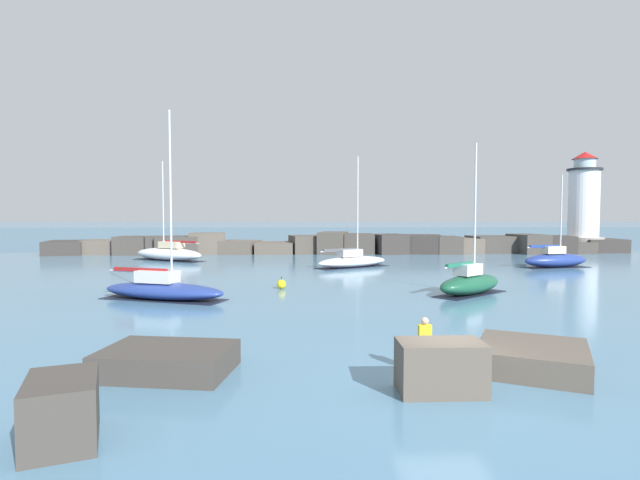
% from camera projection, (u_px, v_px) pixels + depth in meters
% --- Properties ---
extents(ground_plane, '(600.00, 600.00, 0.00)m').
position_uv_depth(ground_plane, '(447.00, 387.00, 13.34)').
color(ground_plane, teal).
extents(open_sea_beyond, '(400.00, 116.00, 0.01)m').
position_uv_depth(open_sea_beyond, '(317.00, 234.00, 118.96)').
color(open_sea_beyond, teal).
rests_on(open_sea_beyond, ground).
extents(breakwater_jetty, '(68.94, 6.50, 2.51)m').
position_uv_depth(breakwater_jetty, '(350.00, 245.00, 59.13)').
color(breakwater_jetty, '#383330').
rests_on(breakwater_jetty, ground).
extents(lighthouse, '(4.78, 4.78, 12.28)m').
position_uv_depth(lighthouse, '(584.00, 209.00, 61.39)').
color(lighthouse, gray).
rests_on(lighthouse, ground).
extents(foreground_rocks, '(14.76, 7.47, 1.34)m').
position_uv_depth(foreground_rocks, '(333.00, 367.00, 13.55)').
color(foreground_rocks, '#423D38').
rests_on(foreground_rocks, ground).
extents(sailboat_moored_0, '(7.52, 4.36, 10.14)m').
position_uv_depth(sailboat_moored_0, '(163.00, 289.00, 27.03)').
color(sailboat_moored_0, navy).
rests_on(sailboat_moored_0, ground).
extents(sailboat_moored_1, '(7.16, 5.48, 9.63)m').
position_uv_depth(sailboat_moored_1, '(352.00, 261.00, 43.45)').
color(sailboat_moored_1, white).
rests_on(sailboat_moored_1, ground).
extents(sailboat_moored_2, '(5.34, 4.83, 8.71)m').
position_uv_depth(sailboat_moored_2, '(470.00, 283.00, 28.73)').
color(sailboat_moored_2, '#195138').
rests_on(sailboat_moored_2, ground).
extents(sailboat_moored_3, '(6.46, 3.32, 8.04)m').
position_uv_depth(sailboat_moored_3, '(555.00, 259.00, 43.29)').
color(sailboat_moored_3, navy).
rests_on(sailboat_moored_3, ground).
extents(sailboat_moored_4, '(8.27, 6.02, 9.89)m').
position_uv_depth(sailboat_moored_4, '(169.00, 253.00, 49.78)').
color(sailboat_moored_4, white).
rests_on(sailboat_moored_4, ground).
extents(mooring_buoy_orange_near, '(0.57, 0.57, 0.77)m').
position_uv_depth(mooring_buoy_orange_near, '(281.00, 284.00, 30.88)').
color(mooring_buoy_orange_near, yellow).
rests_on(mooring_buoy_orange_near, ground).
extents(person_on_rocks, '(0.36, 0.22, 1.65)m').
position_uv_depth(person_on_rocks, '(425.00, 342.00, 14.37)').
color(person_on_rocks, '#282833').
rests_on(person_on_rocks, ground).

